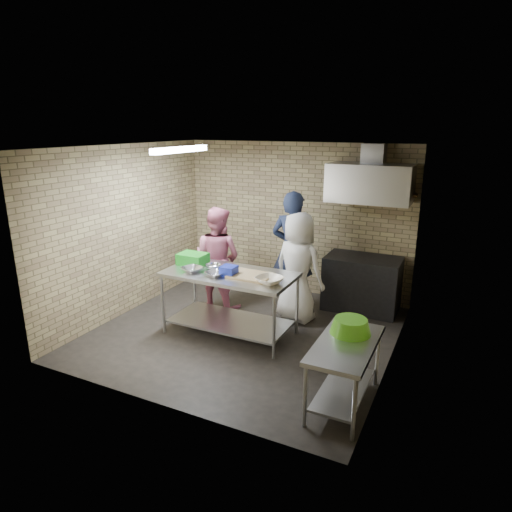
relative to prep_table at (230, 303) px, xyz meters
The scene contains 26 objects.
floor 0.51m from the prep_table, 27.31° to the left, with size 4.20×4.20×0.00m, color black.
ceiling 2.24m from the prep_table, 27.31° to the left, with size 4.20×4.20×0.00m, color black.
back_wall 2.28m from the prep_table, 85.00° to the left, with size 4.20×0.06×2.70m, color tan.
front_wall 2.11m from the prep_table, 84.51° to the right, with size 4.20×0.06×2.70m, color tan.
left_wall 2.11m from the prep_table, behind, with size 0.06×4.00×2.70m, color tan.
right_wall 2.45m from the prep_table, ahead, with size 0.06×4.00×2.70m, color tan.
prep_table is the anchor object (origin of this frame).
side_counter 2.23m from the prep_table, 26.89° to the right, with size 0.60×1.20×0.75m, color silver.
stove 2.32m from the prep_table, 48.69° to the left, with size 1.20×0.70×0.90m, color black.
range_hood 2.87m from the prep_table, 49.49° to the left, with size 1.30×0.60×0.60m, color silver.
hood_duct 3.23m from the prep_table, 51.75° to the left, with size 0.35×0.30×0.30m, color #A5A8AD.
wall_shelf 3.07m from the prep_table, 47.27° to the left, with size 0.80×0.20×0.04m, color #3F2B19.
fluorescent_fixture 2.32m from the prep_table, behind, with size 0.10×1.25×0.08m, color white.
green_crate 0.90m from the prep_table, behind, with size 0.42×0.31×0.17m, color #1C9A22.
blue_tub 0.55m from the prep_table, 63.43° to the right, with size 0.21×0.21×0.14m, color #1628AB.
cutting_board 0.60m from the prep_table, ahead, with size 0.57×0.44×0.03m, color tan.
mixing_bowl_a 0.74m from the prep_table, 158.20° to the right, with size 0.29×0.29×0.07m, color silver.
mixing_bowl_b 0.59m from the prep_table, behind, with size 0.22×0.22×0.07m, color silver.
mixing_bowl_c 0.56m from the prep_table, 114.44° to the right, with size 0.27×0.27×0.07m, color silver.
ceramic_bowl 0.88m from the prep_table, 12.09° to the right, with size 0.36×0.36×0.09m, color beige.
green_basin 2.13m from the prep_table, 21.05° to the right, with size 0.46×0.46×0.17m, color #59C626, non-canonical shape.
bottle_red 2.98m from the prep_table, 51.42° to the left, with size 0.07×0.07×0.18m, color #B22619.
bottle_green 3.20m from the prep_table, 45.02° to the left, with size 0.06×0.06×0.15m, color green.
man_navy 1.46m from the prep_table, 70.14° to the left, with size 0.72×0.47×1.98m, color #131B30.
woman_pink 1.11m from the prep_table, 130.09° to the left, with size 0.83×0.65×1.71m, color #D26F8F.
woman_white 1.21m from the prep_table, 51.57° to the left, with size 0.84×0.55×1.72m, color white.
Camera 1 is at (2.82, -5.40, 2.99)m, focal length 31.40 mm.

